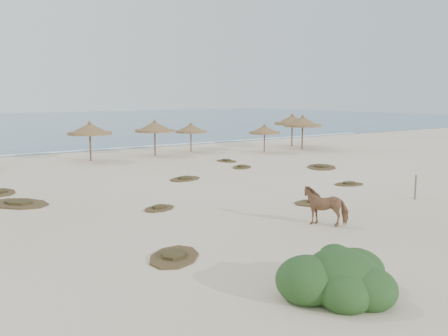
{
  "coord_description": "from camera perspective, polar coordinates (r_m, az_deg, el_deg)",
  "views": [
    {
      "loc": [
        -14.13,
        -15.98,
        4.75
      ],
      "look_at": [
        0.56,
        5.0,
        0.99
      ],
      "focal_mm": 40.0,
      "sensor_mm": 36.0,
      "label": 1
    }
  ],
  "objects": [
    {
      "name": "scrub_2",
      "position": [
        21.14,
        -7.41,
        -4.56
      ],
      "size": [
        1.82,
        1.53,
        0.16
      ],
      "rotation": [
        0.0,
        0.0,
        0.4
      ],
      "color": "brown",
      "rests_on": "ground"
    },
    {
      "name": "scrub_10",
      "position": [
        35.92,
        0.3,
        0.84
      ],
      "size": [
        1.36,
        1.91,
        0.16
      ],
      "rotation": [
        0.0,
        0.0,
        1.69
      ],
      "color": "brown",
      "rests_on": "ground"
    },
    {
      "name": "scrub_9",
      "position": [
        22.47,
        10.67,
        -3.86
      ],
      "size": [
        2.51,
        1.96,
        0.16
      ],
      "rotation": [
        0.0,
        0.0,
        2.88
      ],
      "color": "brown",
      "rests_on": "ground"
    },
    {
      "name": "bush",
      "position": [
        12.41,
        13.12,
        -12.16
      ],
      "size": [
        3.04,
        2.68,
        1.36
      ],
      "rotation": [
        0.0,
        0.0,
        0.03
      ],
      "color": "#274F21",
      "rests_on": "ground"
    },
    {
      "name": "ground",
      "position": [
        21.85,
        6.35,
        -4.25
      ],
      "size": [
        160.0,
        160.0,
        0.0
      ],
      "primitive_type": "plane",
      "color": "beige",
      "rests_on": "ground"
    },
    {
      "name": "scrub_7",
      "position": [
        32.88,
        2.05,
        0.13
      ],
      "size": [
        2.19,
        2.11,
        0.16
      ],
      "rotation": [
        0.0,
        0.0,
        0.7
      ],
      "color": "brown",
      "rests_on": "ground"
    },
    {
      "name": "palapa_3",
      "position": [
        39.51,
        -7.93,
        4.63
      ],
      "size": [
        3.49,
        3.49,
        2.88
      ],
      "rotation": [
        0.0,
        0.0,
        0.15
      ],
      "color": "brown",
      "rests_on": "ground"
    },
    {
      "name": "scrub_3",
      "position": [
        28.34,
        -4.49,
        -1.22
      ],
      "size": [
        2.44,
        1.99,
        0.16
      ],
      "rotation": [
        0.0,
        0.0,
        0.33
      ],
      "color": "brown",
      "rests_on": "ground"
    },
    {
      "name": "palapa_2",
      "position": [
        37.25,
        -15.1,
        4.27
      ],
      "size": [
        3.95,
        3.95,
        2.95
      ],
      "rotation": [
        0.0,
        0.0,
        0.31
      ],
      "color": "brown",
      "rests_on": "ground"
    },
    {
      "name": "fence_post_near",
      "position": [
        24.43,
        21.04,
        -2.06
      ],
      "size": [
        0.09,
        0.09,
        1.14
      ],
      "primitive_type": "cylinder",
      "rotation": [
        0.0,
        0.0,
        0.11
      ],
      "color": "#706654",
      "rests_on": "ground"
    },
    {
      "name": "scrub_5",
      "position": [
        33.52,
        11.08,
        0.14
      ],
      "size": [
        3.36,
        3.41,
        0.16
      ],
      "rotation": [
        0.0,
        0.0,
        0.82
      ],
      "color": "brown",
      "rests_on": "ground"
    },
    {
      "name": "horse",
      "position": [
        18.85,
        11.54,
        -4.23
      ],
      "size": [
        1.64,
        1.76,
        1.4
      ],
      "primitive_type": "imported",
      "rotation": [
        0.0,
        0.0,
        3.83
      ],
      "color": "#976544",
      "rests_on": "ground"
    },
    {
      "name": "palapa_6",
      "position": [
        44.13,
        8.98,
        5.2
      ],
      "size": [
        4.0,
        4.0,
        3.09
      ],
      "rotation": [
        0.0,
        0.0,
        0.24
      ],
      "color": "brown",
      "rests_on": "ground"
    },
    {
      "name": "foam_line",
      "position": [
        44.55,
        -16.31,
        1.9
      ],
      "size": [
        70.0,
        0.6,
        0.01
      ],
      "primitive_type": "cube",
      "color": "white",
      "rests_on": "ground"
    },
    {
      "name": "palapa_7",
      "position": [
        46.86,
        7.81,
        5.41
      ],
      "size": [
        3.42,
        3.42,
        3.1
      ],
      "rotation": [
        0.0,
        0.0,
        0.03
      ],
      "color": "brown",
      "rests_on": "ground"
    },
    {
      "name": "palapa_4",
      "position": [
        41.83,
        -3.81,
        4.49
      ],
      "size": [
        2.9,
        2.9,
        2.51
      ],
      "rotation": [
        0.0,
        0.0,
        -0.09
      ],
      "color": "brown",
      "rests_on": "ground"
    },
    {
      "name": "scrub_11",
      "position": [
        14.95,
        -5.73,
        -10.0
      ],
      "size": [
        2.53,
        2.57,
        0.16
      ],
      "rotation": [
        0.0,
        0.0,
        0.82
      ],
      "color": "brown",
      "rests_on": "ground"
    },
    {
      "name": "scrub_4",
      "position": [
        27.42,
        14.1,
        -1.77
      ],
      "size": [
        1.88,
        1.5,
        0.16
      ],
      "rotation": [
        0.0,
        0.0,
        2.85
      ],
      "color": "brown",
      "rests_on": "ground"
    },
    {
      "name": "palapa_5",
      "position": [
        41.55,
        4.65,
        4.34
      ],
      "size": [
        3.35,
        3.35,
        2.4
      ],
      "rotation": [
        0.0,
        0.0,
        -0.39
      ],
      "color": "brown",
      "rests_on": "ground"
    },
    {
      "name": "scrub_1",
      "position": [
        23.67,
        -22.41,
        -3.74
      ],
      "size": [
        3.15,
        3.58,
        0.16
      ],
      "rotation": [
        0.0,
        0.0,
        2.06
      ],
      "color": "brown",
      "rests_on": "ground"
    }
  ]
}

